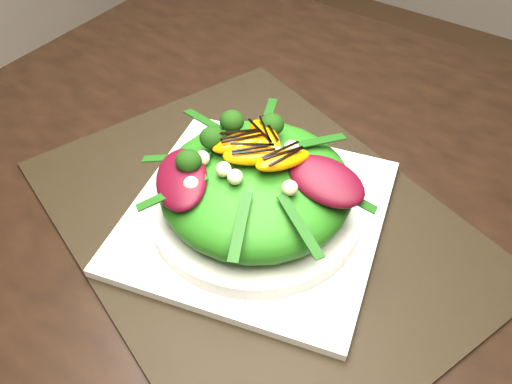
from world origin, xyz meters
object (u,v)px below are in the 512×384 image
Objects in this scene: dining_table at (488,281)px; orange_segment at (253,148)px; plate_base at (256,215)px; lettuce_mound at (256,186)px; salad_bowl at (256,206)px; placemat at (256,219)px.

orange_segment is (-0.27, -0.08, 0.13)m from dining_table.
lettuce_mound reaches higher than plate_base.
plate_base is 1.32× the size of lettuce_mound.
dining_table is 5.49× the size of plate_base.
orange_segment reaches higher than salad_bowl.
lettuce_mound is (0.00, -0.00, 0.06)m from placemat.
lettuce_mound reaches higher than placemat.
orange_segment is at bearing 142.92° from placemat.
dining_table is 6.41× the size of salad_bowl.
salad_bowl is 3.84× the size of orange_segment.
salad_bowl reaches higher than plate_base.
placemat is at bearing -161.14° from dining_table.
salad_bowl is at bearing -161.14° from dining_table.
orange_segment is (-0.01, 0.01, 0.08)m from salad_bowl.
dining_table is at bearing 18.86° from placemat.
lettuce_mound is 0.05m from orange_segment.
dining_table is at bearing 18.86° from lettuce_mound.
plate_base is at bearing -161.14° from dining_table.
plate_base is (-0.26, -0.09, 0.03)m from dining_table.
lettuce_mound is (-0.26, -0.09, 0.08)m from dining_table.
salad_bowl is at bearing 90.00° from plate_base.
placemat is at bearing 90.00° from salad_bowl.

